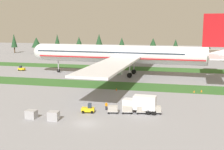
{
  "coord_description": "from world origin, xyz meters",
  "views": [
    {
      "loc": [
        16.13,
        -48.58,
        17.97
      ],
      "look_at": [
        -1.8,
        28.61,
        4.0
      ],
      "focal_mm": 47.08,
      "sensor_mm": 36.0,
      "label": 1
    }
  ],
  "objects_px": {
    "catering_truck": "(140,103)",
    "uld_container_1": "(54,116)",
    "uld_container_0": "(31,114)",
    "cargo_dolly_lead": "(113,109)",
    "cargo_dolly_third": "(142,109)",
    "taxiway_marker_0": "(116,89)",
    "taxiway_marker_1": "(201,91)",
    "airliner": "(126,54)",
    "pushback_tractor": "(21,69)",
    "cargo_dolly_fourth": "(156,109)",
    "ground_crew_marshaller": "(106,106)",
    "taxiway_marker_2": "(194,91)",
    "baggage_tug": "(88,109)",
    "cargo_dolly_second": "(127,109)"
  },
  "relations": [
    {
      "from": "baggage_tug",
      "to": "taxiway_marker_2",
      "type": "relative_size",
      "value": 5.48
    },
    {
      "from": "catering_truck",
      "to": "baggage_tug",
      "type": "bearing_deg",
      "value": 107.26
    },
    {
      "from": "taxiway_marker_0",
      "to": "taxiway_marker_1",
      "type": "xyz_separation_m",
      "value": [
        22.41,
        3.4,
        -0.02
      ]
    },
    {
      "from": "taxiway_marker_1",
      "to": "taxiway_marker_2",
      "type": "relative_size",
      "value": 1.21
    },
    {
      "from": "cargo_dolly_third",
      "to": "ground_crew_marshaller",
      "type": "bearing_deg",
      "value": 73.73
    },
    {
      "from": "cargo_dolly_lead",
      "to": "uld_container_1",
      "type": "xyz_separation_m",
      "value": [
        -9.86,
        -6.91,
        -0.06
      ]
    },
    {
      "from": "cargo_dolly_third",
      "to": "uld_container_1",
      "type": "xyz_separation_m",
      "value": [
        -15.56,
        -7.96,
        -0.06
      ]
    },
    {
      "from": "cargo_dolly_lead",
      "to": "cargo_dolly_third",
      "type": "bearing_deg",
      "value": -90.0
    },
    {
      "from": "uld_container_1",
      "to": "taxiway_marker_0",
      "type": "relative_size",
      "value": 3.06
    },
    {
      "from": "cargo_dolly_second",
      "to": "cargo_dolly_third",
      "type": "relative_size",
      "value": 1.0
    },
    {
      "from": "pushback_tractor",
      "to": "cargo_dolly_fourth",
      "type": "bearing_deg",
      "value": 53.89
    },
    {
      "from": "catering_truck",
      "to": "uld_container_0",
      "type": "distance_m",
      "value": 21.55
    },
    {
      "from": "cargo_dolly_fourth",
      "to": "taxiway_marker_1",
      "type": "distance_m",
      "value": 24.16
    },
    {
      "from": "baggage_tug",
      "to": "cargo_dolly_lead",
      "type": "bearing_deg",
      "value": -90.0
    },
    {
      "from": "cargo_dolly_third",
      "to": "uld_container_0",
      "type": "relative_size",
      "value": 1.22
    },
    {
      "from": "baggage_tug",
      "to": "cargo_dolly_lead",
      "type": "distance_m",
      "value": 5.03
    },
    {
      "from": "airliner",
      "to": "cargo_dolly_third",
      "type": "bearing_deg",
      "value": -163.41
    },
    {
      "from": "airliner",
      "to": "catering_truck",
      "type": "relative_size",
      "value": 12.09
    },
    {
      "from": "cargo_dolly_third",
      "to": "taxiway_marker_0",
      "type": "bearing_deg",
      "value": 15.66
    },
    {
      "from": "catering_truck",
      "to": "uld_container_1",
      "type": "height_order",
      "value": "catering_truck"
    },
    {
      "from": "pushback_tractor",
      "to": "taxiway_marker_0",
      "type": "bearing_deg",
      "value": 62.0
    },
    {
      "from": "uld_container_1",
      "to": "taxiway_marker_0",
      "type": "xyz_separation_m",
      "value": [
        6.24,
        26.96,
        -0.53
      ]
    },
    {
      "from": "cargo_dolly_fourth",
      "to": "uld_container_0",
      "type": "distance_m",
      "value": 24.5
    },
    {
      "from": "ground_crew_marshaller",
      "to": "taxiway_marker_0",
      "type": "relative_size",
      "value": 2.66
    },
    {
      "from": "uld_container_1",
      "to": "taxiway_marker_1",
      "type": "height_order",
      "value": "uld_container_1"
    },
    {
      "from": "cargo_dolly_lead",
      "to": "catering_truck",
      "type": "relative_size",
      "value": 0.34
    },
    {
      "from": "cargo_dolly_third",
      "to": "taxiway_marker_2",
      "type": "bearing_deg",
      "value": -37.88
    },
    {
      "from": "cargo_dolly_second",
      "to": "pushback_tractor",
      "type": "height_order",
      "value": "pushback_tractor"
    },
    {
      "from": "uld_container_1",
      "to": "taxiway_marker_1",
      "type": "xyz_separation_m",
      "value": [
        28.65,
        30.36,
        -0.55
      ]
    },
    {
      "from": "cargo_dolly_fourth",
      "to": "ground_crew_marshaller",
      "type": "xyz_separation_m",
      "value": [
        -10.39,
        0.24,
        0.03
      ]
    },
    {
      "from": "airliner",
      "to": "uld_container_0",
      "type": "distance_m",
      "value": 51.47
    },
    {
      "from": "cargo_dolly_fourth",
      "to": "taxiway_marker_0",
      "type": "bearing_deg",
      "value": 22.91
    },
    {
      "from": "uld_container_0",
      "to": "taxiway_marker_0",
      "type": "xyz_separation_m",
      "value": [
        10.84,
        26.86,
        -0.48
      ]
    },
    {
      "from": "cargo_dolly_fourth",
      "to": "taxiway_marker_2",
      "type": "bearing_deg",
      "value": -32.07
    },
    {
      "from": "cargo_dolly_third",
      "to": "taxiway_marker_2",
      "type": "relative_size",
      "value": 4.78
    },
    {
      "from": "taxiway_marker_0",
      "to": "uld_container_0",
      "type": "bearing_deg",
      "value": -111.98
    },
    {
      "from": "taxiway_marker_1",
      "to": "airliner",
      "type": "bearing_deg",
      "value": 140.33
    },
    {
      "from": "catering_truck",
      "to": "cargo_dolly_lead",
      "type": "bearing_deg",
      "value": 110.16
    },
    {
      "from": "airliner",
      "to": "taxiway_marker_0",
      "type": "relative_size",
      "value": 131.2
    },
    {
      "from": "taxiway_marker_0",
      "to": "cargo_dolly_second",
      "type": "bearing_deg",
      "value": -71.66
    },
    {
      "from": "pushback_tractor",
      "to": "ground_crew_marshaller",
      "type": "height_order",
      "value": "pushback_tractor"
    },
    {
      "from": "baggage_tug",
      "to": "uld_container_1",
      "type": "height_order",
      "value": "baggage_tug"
    },
    {
      "from": "airliner",
      "to": "taxiway_marker_2",
      "type": "bearing_deg",
      "value": -131.13
    },
    {
      "from": "airliner",
      "to": "taxiway_marker_1",
      "type": "xyz_separation_m",
      "value": [
        24.02,
        -19.92,
        -7.21
      ]
    },
    {
      "from": "cargo_dolly_third",
      "to": "uld_container_0",
      "type": "xyz_separation_m",
      "value": [
        -20.17,
        -7.86,
        -0.11
      ]
    },
    {
      "from": "uld_container_0",
      "to": "cargo_dolly_lead",
      "type": "bearing_deg",
      "value": 25.21
    },
    {
      "from": "uld_container_0",
      "to": "airliner",
      "type": "bearing_deg",
      "value": 79.57
    },
    {
      "from": "uld_container_0",
      "to": "uld_container_1",
      "type": "distance_m",
      "value": 4.61
    },
    {
      "from": "uld_container_0",
      "to": "catering_truck",
      "type": "bearing_deg",
      "value": 22.98
    },
    {
      "from": "airliner",
      "to": "catering_truck",
      "type": "height_order",
      "value": "airliner"
    }
  ]
}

